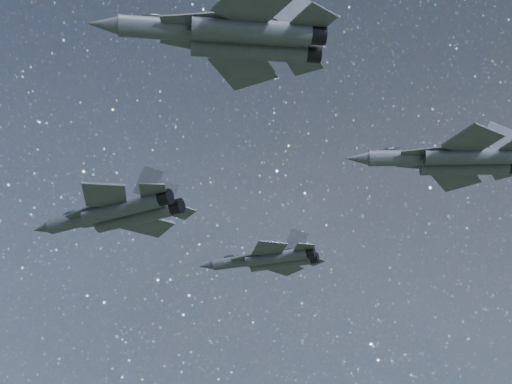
# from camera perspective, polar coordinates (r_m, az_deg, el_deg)

# --- Properties ---
(jet_lead) EXTENTS (18.80, 12.89, 4.72)m
(jet_lead) POSITION_cam_1_polar(r_m,az_deg,el_deg) (73.15, -11.10, -1.63)
(jet_lead) COLOR #31353E
(jet_left) EXTENTS (15.99, 11.25, 4.04)m
(jet_left) POSITION_cam_1_polar(r_m,az_deg,el_deg) (87.57, 1.02, -5.39)
(jet_left) COLOR #31353E
(jet_right) EXTENTS (18.35, 12.26, 4.65)m
(jet_right) POSITION_cam_1_polar(r_m,az_deg,el_deg) (54.23, -2.02, 12.40)
(jet_right) COLOR #31353E
(jet_slot) EXTENTS (17.31, 11.85, 4.34)m
(jet_slot) POSITION_cam_1_polar(r_m,az_deg,el_deg) (68.89, 15.37, 2.54)
(jet_slot) COLOR #31353E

